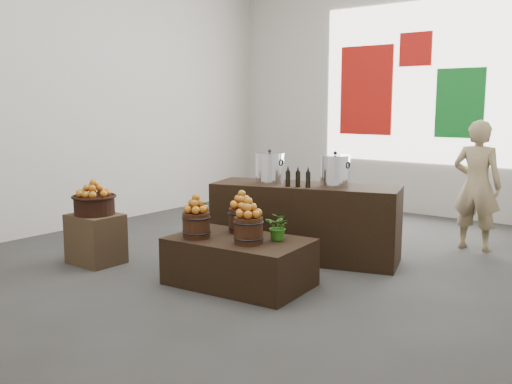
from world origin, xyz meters
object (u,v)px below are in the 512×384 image
Objects in this scene: wicker_basket at (94,205)px; stock_pot_left at (270,169)px; stock_pot_center at (335,172)px; display_table at (239,262)px; counter at (305,222)px; shopper at (477,185)px; crate at (96,239)px.

wicker_basket is 1.36× the size of stock_pot_left.
display_table is at bearing -102.98° from stock_pot_center.
counter is at bearing -162.85° from stock_pot_center.
stock_pot_center is 1.81m from shopper.
crate is at bearing 44.91° from shopper.
crate is 2.02m from stock_pot_left.
crate is 0.36m from wicker_basket.
crate is at bearing -140.73° from stock_pot_center.
stock_pot_center is (0.29, 1.25, 0.76)m from display_table.
stock_pot_center reaches higher than crate.
stock_pot_left is (-0.39, -0.12, 0.57)m from counter.
shopper reaches higher than display_table.
wicker_basket reaches higher than display_table.
wicker_basket is at bearing -132.34° from stock_pot_left.
crate is 1.70× the size of stock_pot_center.
counter is 6.47× the size of stock_pot_left.
shopper is (3.02, 3.07, 0.49)m from crate.
counter is at bearing 42.34° from crate.
stock_pot_left reaches higher than wicker_basket.
stock_pot_center reaches higher than wicker_basket.
wicker_basket is 2.57m from stock_pot_center.
display_table is at bearing -68.30° from stock_pot_left.
stock_pot_center is at bearing 17.15° from stock_pot_left.
counter reaches higher than display_table.
shopper reaches higher than stock_pot_left.
counter is 0.70m from stock_pot_left.
display_table is 1.17m from counter.
counter is 2.08m from shopper.
crate is 0.26× the size of counter.
shopper reaches higher than stock_pot_center.
crate is 0.35× the size of shopper.
wicker_basket is 0.33× the size of display_table.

